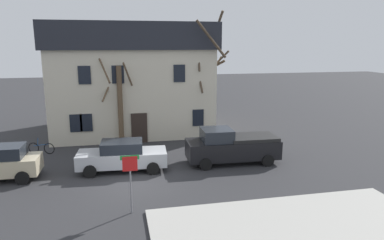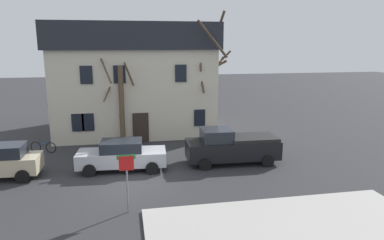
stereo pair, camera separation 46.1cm
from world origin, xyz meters
name	(u,v)px [view 2 (the right image)]	position (x,y,z in m)	size (l,w,h in m)	color
ground_plane	(133,183)	(0.00, 0.00, 0.00)	(120.00, 120.00, 0.00)	#2D2D30
building_main	(134,77)	(0.55, 11.64, 4.22)	(12.11, 8.69, 8.28)	beige
tree_bare_near	(121,102)	(-0.53, 7.19, 2.97)	(2.27, 2.55, 6.05)	brown
tree_bare_mid	(209,79)	(5.72, 7.85, 4.32)	(3.17, 2.79, 9.05)	#4C3D2D
tree_bare_far	(209,92)	(5.72, 7.88, 3.41)	(2.70, 2.30, 6.94)	#4C3D2D
car_silver_sedan	(122,155)	(-0.52, 2.11, 0.84)	(4.90, 2.24, 1.67)	#B7BABF
pickup_truck_black	(232,146)	(5.74, 2.09, 1.00)	(5.38, 2.31, 2.07)	black
street_sign_pole	(127,172)	(-0.28, -3.08, 1.75)	(0.76, 0.07, 2.48)	slate
bicycle_leaning	(43,147)	(-5.48, 6.23, 0.37)	(1.67, 0.61, 1.03)	black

